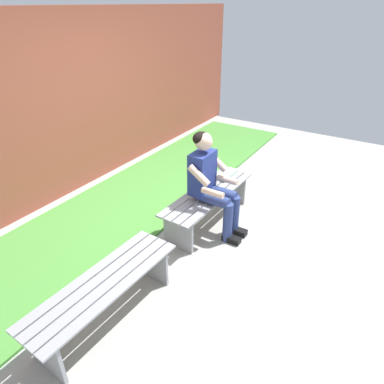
% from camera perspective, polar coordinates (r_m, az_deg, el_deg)
% --- Properties ---
extents(ground_plane, '(10.00, 7.00, 0.04)m').
position_cam_1_polar(ground_plane, '(3.44, 10.16, -17.41)').
color(ground_plane, '#9E9E99').
extents(grass_strip, '(9.00, 1.54, 0.03)m').
position_cam_1_polar(grass_strip, '(4.40, -16.38, -5.72)').
color(grass_strip, '#478C38').
rests_on(grass_strip, ground).
extents(brick_wall, '(9.50, 0.24, 2.43)m').
position_cam_1_polar(brick_wall, '(4.91, -23.82, 12.34)').
color(brick_wall, '#9E4C38').
rests_on(brick_wall, ground).
extents(bench_near, '(1.53, 0.49, 0.43)m').
position_cam_1_polar(bench_near, '(4.18, 2.80, -1.33)').
color(bench_near, gray).
rests_on(bench_near, ground).
extents(bench_far, '(1.47, 0.49, 0.43)m').
position_cam_1_polar(bench_far, '(3.08, -14.52, -15.89)').
color(bench_far, gray).
rests_on(bench_far, ground).
extents(person_seated, '(0.50, 0.69, 1.23)m').
position_cam_1_polar(person_seated, '(3.87, 3.25, 1.91)').
color(person_seated, navy).
rests_on(person_seated, ground).
extents(apple, '(0.07, 0.07, 0.07)m').
position_cam_1_polar(apple, '(4.38, 5.43, 2.20)').
color(apple, gold).
rests_on(apple, bench_near).
extents(book_open, '(0.42, 0.17, 0.02)m').
position_cam_1_polar(book_open, '(4.56, 5.78, 2.99)').
color(book_open, white).
rests_on(book_open, bench_near).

